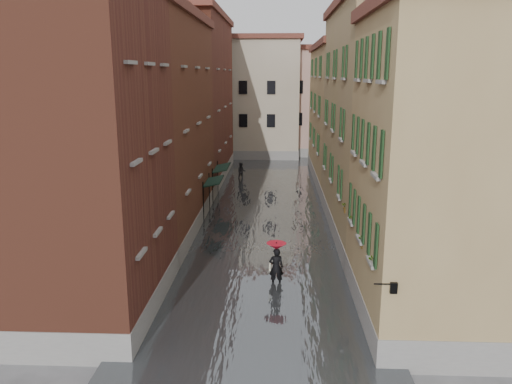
# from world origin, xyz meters

# --- Properties ---
(ground) EXTENTS (120.00, 120.00, 0.00)m
(ground) POSITION_xyz_m (0.00, 0.00, 0.00)
(ground) COLOR #515053
(ground) RESTS_ON ground
(floodwater) EXTENTS (10.00, 60.00, 0.20)m
(floodwater) POSITION_xyz_m (0.00, 13.00, 0.10)
(floodwater) COLOR #4C5155
(floodwater) RESTS_ON ground
(building_left_near) EXTENTS (6.00, 8.00, 13.00)m
(building_left_near) POSITION_xyz_m (-7.00, -2.00, 6.50)
(building_left_near) COLOR brown
(building_left_near) RESTS_ON ground
(building_left_mid) EXTENTS (6.00, 14.00, 12.50)m
(building_left_mid) POSITION_xyz_m (-7.00, 9.00, 6.25)
(building_left_mid) COLOR #582A1B
(building_left_mid) RESTS_ON ground
(building_left_far) EXTENTS (6.00, 16.00, 14.00)m
(building_left_far) POSITION_xyz_m (-7.00, 24.00, 7.00)
(building_left_far) COLOR brown
(building_left_far) RESTS_ON ground
(building_right_near) EXTENTS (6.00, 8.00, 11.50)m
(building_right_near) POSITION_xyz_m (7.00, -2.00, 5.75)
(building_right_near) COLOR #977B4E
(building_right_near) RESTS_ON ground
(building_right_mid) EXTENTS (6.00, 14.00, 13.00)m
(building_right_mid) POSITION_xyz_m (7.00, 9.00, 6.50)
(building_right_mid) COLOR #947A59
(building_right_mid) RESTS_ON ground
(building_right_far) EXTENTS (6.00, 16.00, 11.50)m
(building_right_far) POSITION_xyz_m (7.00, 24.00, 5.75)
(building_right_far) COLOR #977B4E
(building_right_far) RESTS_ON ground
(building_end_cream) EXTENTS (12.00, 9.00, 13.00)m
(building_end_cream) POSITION_xyz_m (-3.00, 38.00, 6.50)
(building_end_cream) COLOR #BBAE95
(building_end_cream) RESTS_ON ground
(building_end_pink) EXTENTS (10.00, 9.00, 12.00)m
(building_end_pink) POSITION_xyz_m (6.00, 40.00, 6.00)
(building_end_pink) COLOR tan
(building_end_pink) RESTS_ON ground
(awning_near) EXTENTS (1.09, 2.86, 2.80)m
(awning_near) POSITION_xyz_m (-3.49, 11.44, 2.46)
(awning_near) COLOR black
(awning_near) RESTS_ON ground
(awning_far) EXTENTS (1.09, 3.26, 2.80)m
(awning_far) POSITION_xyz_m (-3.48, 16.21, 2.47)
(awning_far) COLOR black
(awning_far) RESTS_ON ground
(wall_lantern) EXTENTS (0.71, 0.22, 0.35)m
(wall_lantern) POSITION_xyz_m (4.33, -6.00, 3.01)
(wall_lantern) COLOR black
(wall_lantern) RESTS_ON ground
(window_planters) EXTENTS (0.59, 8.01, 0.84)m
(window_planters) POSITION_xyz_m (4.12, -0.86, 3.51)
(window_planters) COLOR #966131
(window_planters) RESTS_ON ground
(pedestrian_main) EXTENTS (0.92, 0.92, 2.06)m
(pedestrian_main) POSITION_xyz_m (0.72, 0.66, 1.22)
(pedestrian_main) COLOR black
(pedestrian_main) RESTS_ON ground
(pedestrian_far) EXTENTS (0.84, 0.68, 1.61)m
(pedestrian_far) POSITION_xyz_m (-2.51, 23.68, 0.80)
(pedestrian_far) COLOR black
(pedestrian_far) RESTS_ON ground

